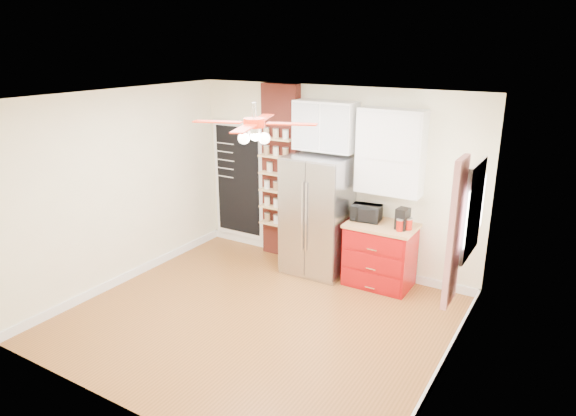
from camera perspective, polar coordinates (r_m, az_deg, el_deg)
The scene contains 21 objects.
floor at distance 6.53m, azimuth -3.33°, elevation -12.18°, with size 4.50×4.50×0.00m, color brown.
ceiling at distance 5.68m, azimuth -3.83°, elevation 12.12°, with size 4.50×4.50×0.00m, color white.
wall_back at distance 7.63m, azimuth 4.98°, elevation 3.26°, with size 4.50×0.02×2.70m, color #FBF4CA.
wall_front at distance 4.59m, azimuth -17.97°, elevation -7.75°, with size 4.50×0.02×2.70m, color #FBF4CA.
wall_left at distance 7.43m, azimuth -18.04°, elevation 2.04°, with size 0.02×4.00×2.70m, color #FBF4CA.
wall_right at distance 5.11m, azimuth 17.80°, elevation -5.04°, with size 0.02×4.00×2.70m, color #FBF4CA.
chalkboard at distance 8.52m, azimuth -5.50°, elevation 3.07°, with size 0.95×0.05×1.95m.
brick_pillar at distance 7.96m, azimuth -0.78°, elevation 3.95°, with size 0.60×0.16×2.70m, color maroon.
fridge at distance 7.47m, azimuth 3.28°, elevation -0.82°, with size 0.90×0.70×1.75m, color #AEAEB3.
upper_glass_cabinet at distance 7.33m, azimuth 4.18°, elevation 9.08°, with size 0.90×0.35×0.70m, color white.
red_cabinet at distance 7.29m, azimuth 10.18°, elevation -5.12°, with size 0.94×0.64×0.90m.
upper_shelf_unit at distance 7.03m, azimuth 11.32°, elevation 6.12°, with size 0.90×0.30×1.15m, color white.
window at distance 5.88m, azimuth 19.91°, elevation -0.18°, with size 0.04×0.75×1.05m, color white.
curtain at distance 5.41m, azimuth 18.08°, elevation -2.65°, with size 0.06×0.40×1.55m, color red.
ceiling_fan at distance 5.71m, azimuth -3.77°, elevation 9.37°, with size 1.40×1.40×0.44m.
toaster_oven at distance 7.21m, azimuth 8.68°, elevation -0.54°, with size 0.40×0.27×0.22m, color black.
coffee_maker at distance 6.97m, azimuth 12.61°, elevation -1.17°, with size 0.15×0.18×0.29m, color black.
canister_left at distance 6.90m, azimuth 12.30°, elevation -1.92°, with size 0.09×0.09×0.15m, color #A21209.
canister_right at distance 6.99m, azimuth 13.21°, elevation -1.77°, with size 0.11×0.11×0.15m, color #B5150A.
pantry_jar_oats at distance 7.91m, azimuth -2.04°, elevation 4.55°, with size 0.09×0.09×0.14m, color beige.
pantry_jar_beans at distance 7.72m, azimuth -0.13°, elevation 4.14°, with size 0.09×0.09×0.12m, color olive.
Camera 1 is at (3.23, -4.64, 3.27)m, focal length 32.00 mm.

